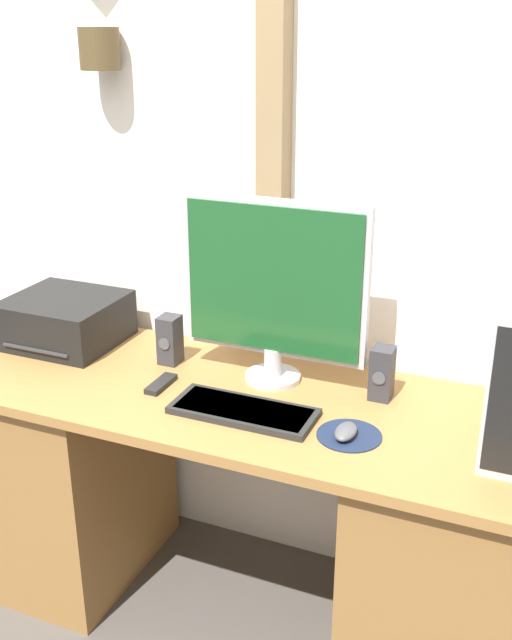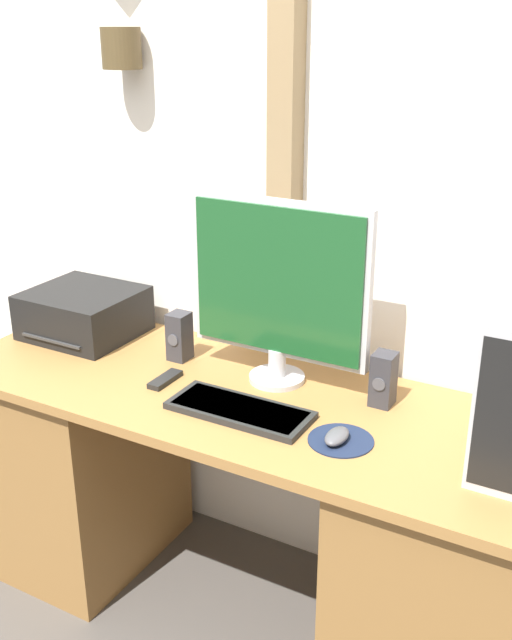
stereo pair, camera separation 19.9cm
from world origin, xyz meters
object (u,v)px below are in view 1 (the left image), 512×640
Objects in this scene: mouse at (346,432)px; remote_control at (161,384)px; monitor at (274,285)px; printer at (65,320)px; speaker_left at (170,340)px; keyboard at (243,411)px; speaker_right at (382,373)px.

remote_control is at bearing 173.04° from mouse.
monitor reaches higher than remote_control.
mouse is 0.75× the size of remote_control.
printer is at bearing 159.54° from remote_control.
speaker_left is (-0.33, -0.02, -0.22)m from monitor.
speaker_left is (0.39, -0.01, 0.00)m from printer.
speaker_left reaches higher than keyboard.
monitor is 0.43m from remote_control.
remote_control is (0.45, -0.17, -0.07)m from printer.
keyboard is at bearing 177.34° from mouse.
keyboard is at bearing -32.10° from speaker_left.
printer is at bearing 163.03° from keyboard.
monitor reaches higher than speaker_left.
printer is 2.78× the size of remote_control.
monitor is 5.80× the size of mouse.
remote_control is (-0.57, 0.07, -0.01)m from mouse.
monitor reaches higher than printer.
remote_control is at bearing -20.46° from printer.
speaker_left is 1.00× the size of speaker_right.
speaker_right is 0.63m from remote_control.
monitor is at bearing 140.41° from mouse.
monitor reaches higher than speaker_right.
printer is at bearing -179.53° from monitor.
keyboard is 0.29m from remote_control.
remote_control is (-0.28, 0.06, -0.00)m from keyboard.
printer is (-0.73, 0.22, 0.06)m from keyboard.
mouse is 0.67m from speaker_left.
monitor is 0.39m from speaker_right.
remote_control is at bearing 168.77° from keyboard.
keyboard reaches higher than remote_control.
speaker_right is (1.04, 0.01, 0.00)m from printer.
mouse is 0.62× the size of speaker_right.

